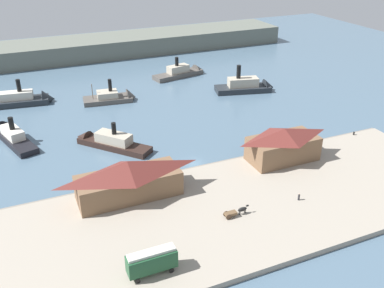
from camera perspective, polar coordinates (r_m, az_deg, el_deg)
The scene contains 16 objects.
ground_plane at distance 107.32m, azimuth 0.21°, elevation -2.56°, with size 320.00×320.00×0.00m, color slate.
quay_promenade at distance 90.40m, azimuth 5.91°, elevation -8.48°, with size 110.00×36.00×1.20m, color #9E9384.
seawall_edge at distance 104.22m, azimuth 1.01°, elevation -3.21°, with size 110.00×0.80×1.00m, color gray.
ferry_shed_east_terminal at distance 91.35m, azimuth -8.44°, elevation -4.58°, with size 22.16×8.55×8.43m.
ferry_shed_west_terminal at distance 106.96m, azimuth 12.01°, elevation -0.01°, with size 17.22×8.83×8.34m.
street_tram at distance 73.17m, azimuth -5.37°, elevation -15.14°, with size 8.32×2.79×4.53m.
horse_cart at distance 86.76m, azimuth 5.83°, elevation -8.92°, with size 5.43×1.31×1.87m.
pedestrian_near_west_shed at distance 93.72m, azimuth 13.99°, elevation -6.84°, with size 0.40×0.40×1.60m.
mooring_post_east at distance 127.15m, azimuth 20.67°, elevation 1.33°, with size 0.44×0.44×0.90m, color black.
ferry_moored_east at distance 172.38m, azimuth -1.16°, elevation 9.52°, with size 22.95×9.98×9.64m.
ferry_departing_north at distance 156.49m, azimuth 7.59°, elevation 7.58°, with size 22.18×11.57×11.88m.
ferry_approaching_east at distance 148.38m, azimuth -10.19°, elevation 6.10°, with size 18.17×8.76×10.05m.
ferry_mid_harbor at distance 153.74m, azimuth -21.37°, elevation 5.50°, with size 23.42×9.49×10.70m.
ferry_outer_harbor at distance 117.17m, azimuth -11.21°, elevation 0.37°, with size 18.46×20.43×8.77m.
ferry_moored_west at distance 129.51m, azimuth -23.01°, elevation 1.22°, with size 11.79×24.87×8.83m.
far_headland at distance 205.05m, azimuth -12.59°, elevation 12.43°, with size 180.00×24.00×8.00m, color #60665B.
Camera 1 is at (-37.82, -85.60, 52.54)m, focal length 40.20 mm.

